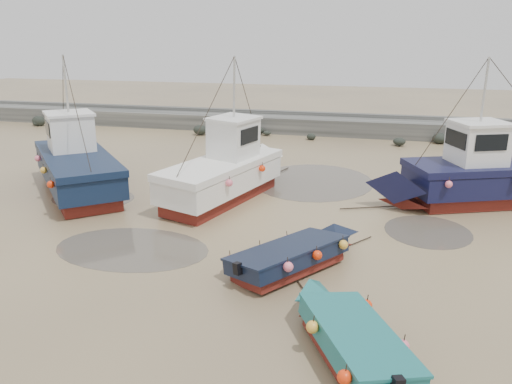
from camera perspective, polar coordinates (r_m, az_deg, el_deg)
ground at (r=17.23m, az=-0.14°, el=-6.80°), size 120.00×120.00×0.00m
seawall at (r=37.95m, az=8.33°, el=7.48°), size 60.00×4.92×1.50m
puddle_a at (r=17.99m, az=-14.00°, el=-6.25°), size 5.51×5.51×0.01m
puddle_b at (r=20.00m, az=19.04°, el=-4.26°), size 3.21×3.21×0.01m
puddle_c at (r=23.92m, az=-18.10°, el=-0.64°), size 3.83×3.83×0.01m
puddle_d at (r=25.54m, az=6.53°, el=1.25°), size 6.05×6.05×0.01m
dinghy_1 at (r=15.87m, az=4.82°, el=-6.92°), size 4.24×5.54×1.43m
dinghy_2 at (r=12.12m, az=10.36°, el=-15.41°), size 3.41×5.37×1.43m
cabin_boat_0 at (r=25.22m, az=-20.02°, el=3.15°), size 8.61×9.20×6.22m
cabin_boat_1 at (r=22.49m, az=-3.12°, el=2.66°), size 4.52×9.92×6.22m
cabin_boat_2 at (r=23.73m, az=24.37°, el=1.83°), size 10.42×5.87×6.22m
person at (r=22.85m, az=-1.52°, el=-0.59°), size 0.80×0.74×1.83m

